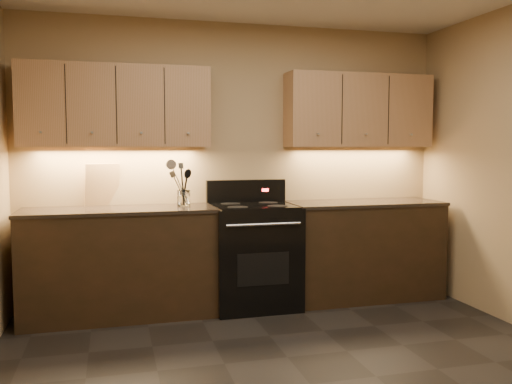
% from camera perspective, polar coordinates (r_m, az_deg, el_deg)
% --- Properties ---
extents(floor, '(4.00, 4.00, 0.00)m').
position_cam_1_polar(floor, '(3.53, 5.72, -19.51)').
color(floor, black).
rests_on(floor, ground).
extents(wall_back, '(4.00, 0.04, 2.60)m').
position_cam_1_polar(wall_back, '(5.14, -2.04, 3.09)').
color(wall_back, tan).
rests_on(wall_back, ground).
extents(counter_left, '(1.62, 0.62, 0.93)m').
position_cam_1_polar(counter_left, '(4.81, -14.16, -7.19)').
color(counter_left, black).
rests_on(counter_left, ground).
extents(counter_right, '(1.46, 0.62, 0.93)m').
position_cam_1_polar(counter_right, '(5.34, 11.23, -5.94)').
color(counter_right, black).
rests_on(counter_right, ground).
extents(stove, '(0.76, 0.68, 1.14)m').
position_cam_1_polar(stove, '(4.95, -0.27, -6.56)').
color(stove, black).
rests_on(stove, ground).
extents(upper_cab_left, '(1.60, 0.30, 0.70)m').
position_cam_1_polar(upper_cab_left, '(4.87, -14.51, 8.73)').
color(upper_cab_left, '#AB7C55').
rests_on(upper_cab_left, wall_back).
extents(upper_cab_right, '(1.44, 0.30, 0.70)m').
position_cam_1_polar(upper_cab_right, '(5.40, 10.75, 8.40)').
color(upper_cab_right, '#AB7C55').
rests_on(upper_cab_right, wall_back).
extents(outlet_plate, '(0.08, 0.01, 0.12)m').
position_cam_1_polar(outlet_plate, '(5.02, -16.64, 0.79)').
color(outlet_plate, '#B2B5BA').
rests_on(outlet_plate, wall_back).
extents(utensil_crock, '(0.12, 0.12, 0.14)m').
position_cam_1_polar(utensil_crock, '(4.82, -7.61, -0.70)').
color(utensil_crock, white).
rests_on(utensil_crock, counter_left).
extents(cutting_board, '(0.31, 0.16, 0.38)m').
position_cam_1_polar(cutting_board, '(4.98, -15.90, 0.75)').
color(cutting_board, tan).
rests_on(cutting_board, counter_left).
extents(wooden_spoon, '(0.12, 0.13, 0.32)m').
position_cam_1_polar(wooden_spoon, '(4.79, -7.79, 0.55)').
color(wooden_spoon, tan).
rests_on(wooden_spoon, utensil_crock).
extents(black_spoon, '(0.11, 0.17, 0.33)m').
position_cam_1_polar(black_spoon, '(4.82, -7.82, 0.67)').
color(black_spoon, black).
rests_on(black_spoon, utensil_crock).
extents(black_turner, '(0.11, 0.18, 0.39)m').
position_cam_1_polar(black_turner, '(4.79, -7.61, 0.98)').
color(black_turner, black).
rests_on(black_turner, utensil_crock).
extents(steel_spatula, '(0.23, 0.12, 0.35)m').
position_cam_1_polar(steel_spatula, '(4.83, -7.34, 0.69)').
color(steel_spatula, silver).
rests_on(steel_spatula, utensil_crock).
extents(steel_skimmer, '(0.23, 0.15, 0.42)m').
position_cam_1_polar(steel_skimmer, '(4.81, -7.18, 1.11)').
color(steel_skimmer, silver).
rests_on(steel_skimmer, utensil_crock).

